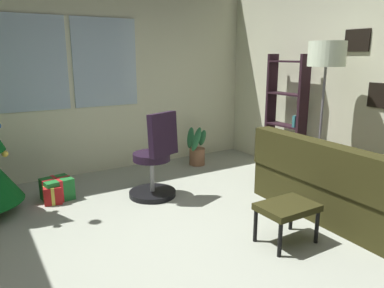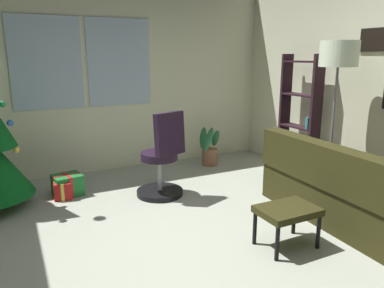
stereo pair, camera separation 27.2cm
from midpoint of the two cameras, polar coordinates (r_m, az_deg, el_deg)
ground_plane at (r=3.33m, az=-0.64°, el=-17.17°), size 4.85×5.42×0.10m
wall_back_with_windows at (r=5.42m, az=-16.25°, el=10.58°), size 4.85×0.12×2.82m
couch at (r=4.17m, az=22.99°, el=-6.70°), size 1.62×1.99×0.82m
footstool at (r=3.40m, az=12.30°, el=-9.95°), size 0.51×0.37×0.37m
gift_box_red at (r=4.61m, az=-22.39°, el=-7.16°), size 0.23×0.27×0.21m
gift_box_green at (r=4.67m, az=-21.78°, el=-6.51°), size 0.36×0.34×0.26m
office_chair at (r=4.35m, az=-7.53°, el=-3.13°), size 0.56×0.58×1.03m
bookshelf at (r=5.32m, az=12.86°, el=3.28°), size 0.18×0.64×1.67m
floor_lamp at (r=4.49m, az=18.44°, el=11.90°), size 0.42×0.42×1.81m
potted_plant at (r=5.64m, az=-0.65°, el=-0.85°), size 0.50×0.41×0.64m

